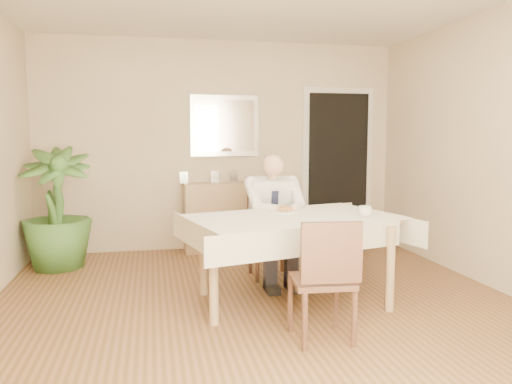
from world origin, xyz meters
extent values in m
plane|color=brown|center=(0.00, 0.00, 0.00)|extent=(5.00, 5.00, 0.00)
cube|color=beige|center=(0.00, 2.50, 1.30)|extent=(4.50, 0.02, 2.60)
cube|color=beige|center=(0.00, -2.50, 1.30)|extent=(4.50, 0.02, 2.60)
cube|color=silver|center=(0.00, -2.48, 1.45)|extent=(1.34, 0.02, 1.44)
cube|color=white|center=(0.00, -2.46, 1.45)|extent=(1.18, 0.02, 1.28)
cube|color=silver|center=(1.55, 2.48, 1.00)|extent=(0.96, 0.03, 2.10)
cube|color=black|center=(1.55, 2.45, 1.00)|extent=(0.80, 0.05, 1.95)
cube|color=silver|center=(0.05, 2.48, 1.55)|extent=(0.86, 0.03, 0.76)
cube|color=white|center=(0.05, 2.46, 1.55)|extent=(0.74, 0.02, 0.64)
cube|color=tan|center=(0.29, 0.23, 0.72)|extent=(1.77, 1.26, 0.04)
cube|color=beige|center=(0.29, 0.23, 0.75)|extent=(1.89, 1.38, 0.01)
cube|color=beige|center=(0.29, -0.27, 0.64)|extent=(1.65, 0.42, 0.22)
cube|color=beige|center=(0.29, 0.73, 0.64)|extent=(1.65, 0.42, 0.22)
cube|color=beige|center=(-0.56, 0.23, 0.64)|extent=(0.25, 0.97, 0.22)
cube|color=beige|center=(1.14, 0.23, 0.64)|extent=(0.25, 0.97, 0.22)
cylinder|color=tan|center=(-0.43, -0.14, 0.35)|extent=(0.07, 0.07, 0.70)
cylinder|color=tan|center=(1.01, -0.14, 0.35)|extent=(0.07, 0.07, 0.70)
cylinder|color=tan|center=(-0.43, 0.60, 0.35)|extent=(0.07, 0.07, 0.70)
cylinder|color=tan|center=(1.01, 0.60, 0.35)|extent=(0.07, 0.07, 0.70)
cube|color=#472B1F|center=(0.29, 1.03, 0.40)|extent=(0.44, 0.44, 0.04)
cube|color=#472B1F|center=(0.29, 1.21, 0.64)|extent=(0.40, 0.08, 0.40)
cylinder|color=#472B1F|center=(0.12, 0.86, 0.19)|extent=(0.04, 0.04, 0.38)
cylinder|color=#472B1F|center=(0.46, 0.86, 0.19)|extent=(0.04, 0.04, 0.38)
cylinder|color=#472B1F|center=(0.12, 1.20, 0.19)|extent=(0.04, 0.04, 0.38)
cylinder|color=#472B1F|center=(0.46, 1.20, 0.19)|extent=(0.04, 0.04, 0.38)
cube|color=#472B1F|center=(0.28, -0.55, 0.42)|extent=(0.45, 0.45, 0.04)
cube|color=#472B1F|center=(0.28, -0.73, 0.66)|extent=(0.41, 0.08, 0.41)
cylinder|color=#472B1F|center=(0.11, -0.72, 0.20)|extent=(0.04, 0.04, 0.40)
cylinder|color=#472B1F|center=(0.46, -0.72, 0.20)|extent=(0.04, 0.04, 0.40)
cylinder|color=#472B1F|center=(0.11, -0.37, 0.20)|extent=(0.04, 0.04, 0.40)
cylinder|color=#472B1F|center=(0.46, -0.37, 0.20)|extent=(0.04, 0.04, 0.40)
cube|color=silver|center=(0.29, 0.99, 0.75)|extent=(0.42, 0.31, 0.55)
cube|color=black|center=(0.29, 0.87, 0.72)|extent=(0.07, 0.08, 0.36)
cylinder|color=tan|center=(0.29, 0.95, 1.03)|extent=(0.09, 0.09, 0.08)
sphere|color=tan|center=(0.29, 0.92, 1.14)|extent=(0.21, 0.21, 0.21)
cube|color=black|center=(0.19, 0.79, 0.52)|extent=(0.13, 0.42, 0.13)
cube|color=black|center=(0.39, 0.79, 0.52)|extent=(0.13, 0.42, 0.13)
cube|color=black|center=(0.19, 0.61, 0.23)|extent=(0.11, 0.12, 0.45)
cube|color=black|center=(0.39, 0.61, 0.23)|extent=(0.11, 0.12, 0.45)
cube|color=black|center=(0.19, 0.55, 0.04)|extent=(0.11, 0.26, 0.07)
cube|color=black|center=(0.39, 0.55, 0.04)|extent=(0.11, 0.26, 0.07)
cylinder|color=white|center=(0.28, 0.43, 0.76)|extent=(0.26, 0.26, 0.02)
ellipsoid|color=brown|center=(0.28, 0.43, 0.78)|extent=(0.14, 0.14, 0.06)
cylinder|color=silver|center=(0.32, 0.37, 0.78)|extent=(0.01, 0.13, 0.01)
cylinder|color=silver|center=(0.24, 0.37, 0.78)|extent=(0.01, 0.13, 0.01)
imported|color=white|center=(0.87, 0.07, 0.80)|extent=(0.12, 0.12, 0.09)
cube|color=tan|center=(0.05, 2.32, 0.42)|extent=(1.07, 0.38, 0.85)
cube|color=silver|center=(-0.48, 2.34, 0.92)|extent=(0.10, 0.02, 0.14)
cube|color=silver|center=(-0.09, 2.40, 0.92)|extent=(0.10, 0.02, 0.14)
cube|color=silver|center=(0.14, 2.36, 0.92)|extent=(0.10, 0.02, 0.14)
imported|color=#355E24|center=(-1.88, 1.84, 0.66)|extent=(0.78, 0.78, 1.31)
camera|label=1|loc=(-0.87, -3.77, 1.42)|focal=35.00mm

